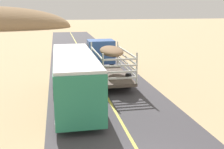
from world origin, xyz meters
name	(u,v)px	position (x,y,z in m)	size (l,w,h in m)	color
livestock_truck	(105,55)	(0.95, 16.26, 1.79)	(2.53, 9.70, 3.02)	#3359A5
bus	(74,77)	(-2.25, 8.87, 1.75)	(2.54, 10.00, 3.21)	#2D8C66
car_far	(64,53)	(-2.41, 24.78, 0.69)	(1.80, 4.40, 1.46)	silver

